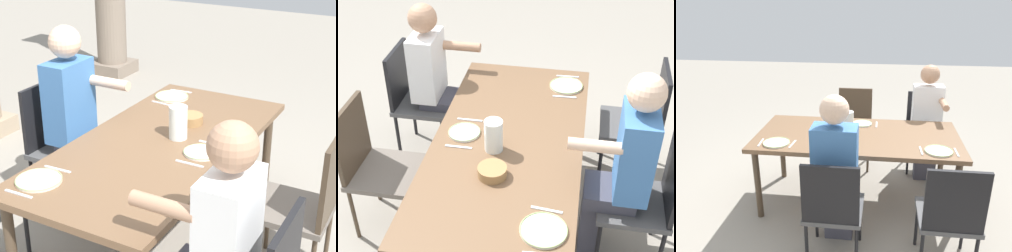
{
  "view_description": "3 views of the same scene",
  "coord_description": "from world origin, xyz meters",
  "views": [
    {
      "loc": [
        -2.55,
        -1.46,
        2.11
      ],
      "look_at": [
        -0.01,
        -0.06,
        0.87
      ],
      "focal_mm": 57.18,
      "sensor_mm": 36.0,
      "label": 1
    },
    {
      "loc": [
        2.44,
        0.42,
        2.61
      ],
      "look_at": [
        0.05,
        -0.0,
        0.89
      ],
      "focal_mm": 52.61,
      "sensor_mm": 36.0,
      "label": 2
    },
    {
      "loc": [
        -0.23,
        2.96,
        1.97
      ],
      "look_at": [
        0.14,
        -0.06,
        0.8
      ],
      "focal_mm": 35.09,
      "sensor_mm": 36.0,
      "label": 3
    }
  ],
  "objects": [
    {
      "name": "ground_plane",
      "position": [
        0.0,
        0.0,
        0.0
      ],
      "size": [
        16.0,
        16.0,
        0.0
      ],
      "primitive_type": "plane",
      "color": "gray"
    },
    {
      "name": "plate_1",
      "position": [
        -0.03,
        -0.29,
        0.75
      ],
      "size": [
        0.21,
        0.21,
        0.02
      ],
      "color": "white",
      "rests_on": "dining_table"
    },
    {
      "name": "bread_basket",
      "position": [
        0.34,
        -0.03,
        0.78
      ],
      "size": [
        0.17,
        0.17,
        0.06
      ],
      "primitive_type": "cylinder",
      "color": "#9E7547",
      "rests_on": "dining_table"
    },
    {
      "name": "plate_2",
      "position": [
        0.72,
        0.31,
        0.75
      ],
      "size": [
        0.25,
        0.25,
        0.02
      ],
      "color": "silver",
      "rests_on": "dining_table"
    },
    {
      "name": "chair_west_south",
      "position": [
        -0.75,
        -0.89,
        0.54
      ],
      "size": [
        0.44,
        0.44,
        0.93
      ],
      "color": "#4F4F50",
      "rests_on": "ground"
    },
    {
      "name": "chair_west_north",
      "position": [
        -0.75,
        0.9,
        0.53
      ],
      "size": [
        0.44,
        0.44,
        0.94
      ],
      "color": "#4F4F50",
      "rests_on": "ground"
    },
    {
      "name": "plate_0",
      "position": [
        -0.73,
        0.31,
        0.75
      ],
      "size": [
        0.24,
        0.24,
        0.02
      ],
      "color": "silver",
      "rests_on": "dining_table"
    },
    {
      "name": "chair_mid_south",
      "position": [
        0.11,
        -0.9,
        0.54
      ],
      "size": [
        0.44,
        0.44,
        0.95
      ],
      "color": "#6A6158",
      "rests_on": "ground"
    },
    {
      "name": "spoon_0",
      "position": [
        -0.58,
        0.31,
        0.75
      ],
      "size": [
        0.02,
        0.17,
        0.01
      ],
      "primitive_type": "cube",
      "rotation": [
        0.0,
        0.0,
        0.05
      ],
      "color": "silver",
      "rests_on": "dining_table"
    },
    {
      "name": "fork_2",
      "position": [
        0.57,
        0.31,
        0.75
      ],
      "size": [
        0.03,
        0.17,
        0.01
      ],
      "primitive_type": "cube",
      "rotation": [
        0.0,
        0.0,
        -0.09
      ],
      "color": "silver",
      "rests_on": "dining_table"
    },
    {
      "name": "fork_1",
      "position": [
        -0.18,
        -0.29,
        0.75
      ],
      "size": [
        0.02,
        0.17,
        0.01
      ],
      "primitive_type": "cube",
      "rotation": [
        0.0,
        0.0,
        -0.0
      ],
      "color": "silver",
      "rests_on": "dining_table"
    },
    {
      "name": "diner_man_white",
      "position": [
        0.11,
        0.71,
        0.73
      ],
      "size": [
        0.35,
        0.5,
        1.35
      ],
      "color": "#3F3F4C",
      "rests_on": "ground"
    },
    {
      "name": "fork_0",
      "position": [
        -0.88,
        0.31,
        0.75
      ],
      "size": [
        0.02,
        0.17,
        0.01
      ],
      "primitive_type": "cube",
      "rotation": [
        0.0,
        0.0,
        0.03
      ],
      "color": "silver",
      "rests_on": "dining_table"
    },
    {
      "name": "diner_woman_green",
      "position": [
        -0.75,
        -0.7,
        0.7
      ],
      "size": [
        0.35,
        0.5,
        1.31
      ],
      "color": "#3F3F4C",
      "rests_on": "ground"
    },
    {
      "name": "water_pitcher",
      "position": [
        0.1,
        -0.07,
        0.84
      ],
      "size": [
        0.11,
        0.11,
        0.21
      ],
      "color": "white",
      "rests_on": "dining_table"
    },
    {
      "name": "dining_table",
      "position": [
        0.0,
        0.0,
        0.68
      ],
      "size": [
        1.96,
        0.94,
        0.75
      ],
      "color": "brown",
      "rests_on": "ground"
    },
    {
      "name": "spoon_1",
      "position": [
        0.12,
        -0.29,
        0.75
      ],
      "size": [
        0.02,
        0.17,
        0.01
      ],
      "primitive_type": "cube",
      "rotation": [
        0.0,
        0.0,
        0.01
      ],
      "color": "silver",
      "rests_on": "dining_table"
    },
    {
      "name": "chair_mid_north",
      "position": [
        0.11,
        0.89,
        0.52
      ],
      "size": [
        0.44,
        0.44,
        0.92
      ],
      "color": "#4F4F50",
      "rests_on": "ground"
    }
  ]
}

